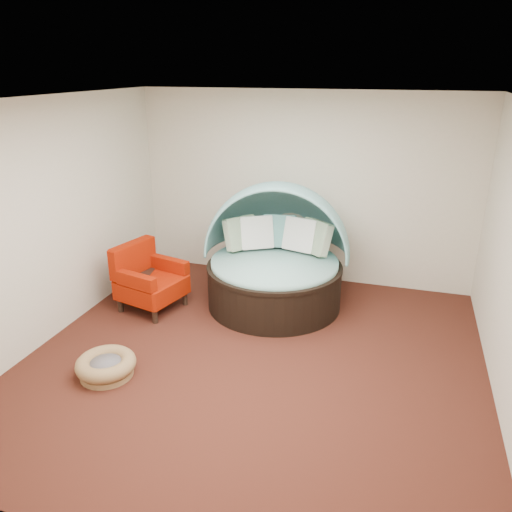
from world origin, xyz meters
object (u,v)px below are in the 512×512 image
(canopy_daybed, at_px, (276,249))
(pet_basket, at_px, (106,366))
(red_armchair, at_px, (148,279))
(side_table, at_px, (137,281))

(canopy_daybed, distance_m, pet_basket, 2.67)
(canopy_daybed, distance_m, red_armchair, 1.76)
(pet_basket, distance_m, red_armchair, 1.64)
(pet_basket, distance_m, side_table, 1.82)
(canopy_daybed, distance_m, side_table, 1.98)
(pet_basket, bearing_deg, side_table, 108.85)
(red_armchair, bearing_deg, pet_basket, -63.99)
(red_armchair, relative_size, side_table, 1.70)
(side_table, bearing_deg, canopy_daybed, 16.24)
(canopy_daybed, xyz_separation_m, pet_basket, (-1.26, -2.25, -0.66))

